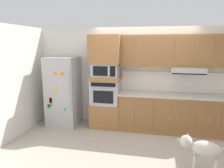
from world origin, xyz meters
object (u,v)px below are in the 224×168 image
Objects in this scene: refrigerator at (63,91)px; dog at (202,148)px; built_in_oven at (106,92)px; microwave at (106,70)px.

refrigerator is 3.49m from dog.
built_in_oven is 1.09× the size of microwave.
dog is at bearing -26.62° from refrigerator.
built_in_oven is 2.60m from dog.
built_in_oven is (1.11, 0.07, 0.02)m from refrigerator.
refrigerator is 2.51× the size of built_in_oven.
microwave is 0.78× the size of dog.
refrigerator reaches higher than microwave.
refrigerator reaches higher than dog.
refrigerator is at bearing -176.52° from built_in_oven.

